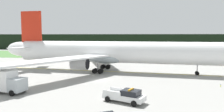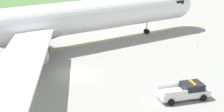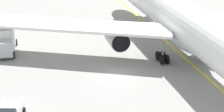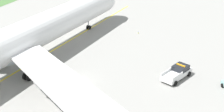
{
  "view_description": "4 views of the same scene",
  "coord_description": "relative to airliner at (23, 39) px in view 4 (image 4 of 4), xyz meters",
  "views": [
    {
      "loc": [
        7.76,
        -41.46,
        8.92
      ],
      "look_at": [
        1.59,
        8.73,
        4.02
      ],
      "focal_mm": 33.99,
      "sensor_mm": 36.0,
      "label": 1
    },
    {
      "loc": [
        -19.3,
        -33.16,
        16.4
      ],
      "look_at": [
        4.49,
        -2.77,
        2.24
      ],
      "focal_mm": 49.99,
      "sensor_mm": 36.0,
      "label": 2
    },
    {
      "loc": [
        37.9,
        -16.05,
        19.99
      ],
      "look_at": [
        3.77,
        -2.2,
        4.4
      ],
      "focal_mm": 61.08,
      "sensor_mm": 36.0,
      "label": 3
    },
    {
      "loc": [
        -33.49,
        -17.88,
        21.95
      ],
      "look_at": [
        5.11,
        -3.6,
        2.46
      ],
      "focal_mm": 46.7,
      "sensor_mm": 36.0,
      "label": 4
    }
  ],
  "objects": [
    {
      "name": "airliner",
      "position": [
        0.0,
        0.0,
        0.0
      ],
      "size": [
        59.63,
        52.57,
        15.37
      ],
      "color": "white",
      "rests_on": "ground"
    },
    {
      "name": "taxiway_edge_light_east",
      "position": [
        20.62,
        -13.27,
        -4.51
      ],
      "size": [
        0.12,
        0.12,
        0.49
      ],
      "color": "yellow",
      "rests_on": "ground"
    },
    {
      "name": "ops_pickup_truck",
      "position": [
        4.64,
        -23.85,
        -3.86
      ],
      "size": [
        6.03,
        4.14,
        1.94
      ],
      "color": "silver",
      "rests_on": "ground"
    },
    {
      "name": "ground",
      "position": [
        -1.53,
        -10.08,
        -4.77
      ],
      "size": [
        320.0,
        320.0,
        0.0
      ],
      "primitive_type": "plane",
      "color": "gray"
    },
    {
      "name": "taxiway_centerline_main",
      "position": [
        0.74,
        -0.09,
        -4.77
      ],
      "size": [
        79.22,
        9.76,
        0.01
      ],
      "primitive_type": "cube",
      "rotation": [
        0.0,
        0.0,
        -0.12
      ],
      "color": "yellow",
      "rests_on": "ground"
    }
  ]
}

